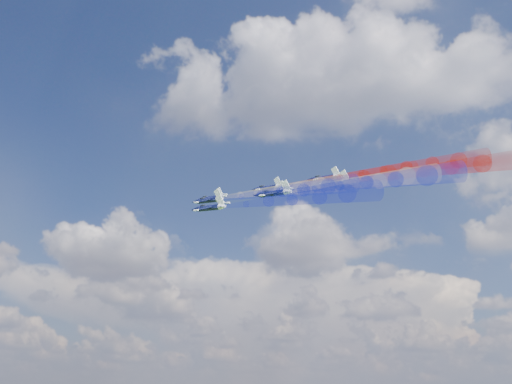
% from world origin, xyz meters
% --- Properties ---
extents(jet_lead, '(17.21, 16.28, 9.20)m').
position_xyz_m(jet_lead, '(-38.21, 11.45, 133.89)').
color(jet_lead, black).
extents(trail_lead, '(40.75, 26.05, 12.03)m').
position_xyz_m(trail_lead, '(-13.89, -1.73, 129.92)').
color(trail_lead, white).
extents(jet_inner_left, '(17.21, 16.28, 9.20)m').
position_xyz_m(jet_inner_left, '(-33.96, -0.96, 129.21)').
color(jet_inner_left, black).
extents(trail_inner_left, '(40.75, 26.05, 12.03)m').
position_xyz_m(trail_inner_left, '(-9.65, -14.14, 125.25)').
color(trail_inner_left, '#1824D0').
extents(jet_inner_right, '(17.21, 16.28, 9.20)m').
position_xyz_m(jet_inner_right, '(-21.65, 15.45, 136.86)').
color(jet_inner_right, black).
extents(trail_inner_right, '(40.75, 26.05, 12.03)m').
position_xyz_m(trail_inner_right, '(2.67, 2.27, 132.90)').
color(trail_inner_right, red).
extents(jet_outer_left, '(17.21, 16.28, 9.20)m').
position_xyz_m(jet_outer_left, '(-27.60, -16.09, 122.17)').
color(jet_outer_left, black).
extents(trail_outer_left, '(40.75, 26.05, 12.03)m').
position_xyz_m(trail_outer_left, '(-3.29, -29.27, 118.20)').
color(trail_outer_left, '#1824D0').
extents(jet_center_third, '(17.21, 16.28, 9.20)m').
position_xyz_m(jet_center_third, '(-16.57, 0.73, 130.25)').
color(jet_center_third, black).
extents(trail_center_third, '(40.75, 26.05, 12.03)m').
position_xyz_m(trail_center_third, '(7.75, -12.45, 126.29)').
color(trail_center_third, white).
extents(jet_outer_right, '(17.21, 16.28, 9.20)m').
position_xyz_m(jet_outer_right, '(-4.82, 16.63, 138.66)').
color(jet_outer_right, black).
extents(trail_outer_right, '(40.75, 26.05, 12.03)m').
position_xyz_m(trail_outer_right, '(19.50, 3.45, 134.69)').
color(trail_outer_right, red).
extents(jet_rear_left, '(17.21, 16.28, 9.20)m').
position_xyz_m(jet_rear_left, '(-11.94, -13.36, 125.25)').
color(jet_rear_left, black).
extents(trail_rear_left, '(40.75, 26.05, 12.03)m').
position_xyz_m(trail_rear_left, '(12.38, -26.54, 121.29)').
color(trail_rear_left, '#1824D0').
extents(jet_rear_right, '(17.21, 16.28, 9.20)m').
position_xyz_m(jet_rear_right, '(-0.39, 3.49, 132.50)').
color(jet_rear_right, black).
extents(trail_rear_right, '(40.75, 26.05, 12.03)m').
position_xyz_m(trail_rear_right, '(23.93, -9.69, 128.53)').
color(trail_rear_right, red).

